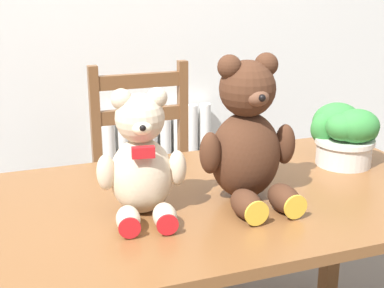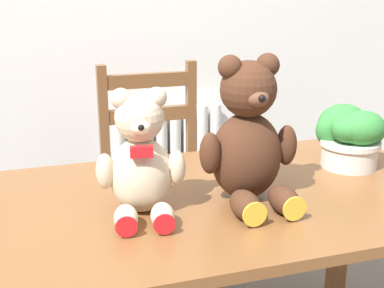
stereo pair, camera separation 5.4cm
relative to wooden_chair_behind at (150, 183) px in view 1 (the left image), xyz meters
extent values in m
cylinder|color=white|center=(-0.07, 0.49, -0.14)|extent=(0.06, 0.06, 0.68)
cylinder|color=white|center=(0.00, 0.49, -0.14)|extent=(0.06, 0.06, 0.68)
cylinder|color=white|center=(0.08, 0.49, -0.14)|extent=(0.06, 0.06, 0.68)
cylinder|color=white|center=(0.15, 0.49, -0.14)|extent=(0.06, 0.06, 0.68)
cylinder|color=white|center=(0.22, 0.49, -0.14)|extent=(0.06, 0.06, 0.68)
cylinder|color=white|center=(0.30, 0.49, -0.14)|extent=(0.06, 0.06, 0.68)
cylinder|color=white|center=(0.37, 0.49, -0.14)|extent=(0.06, 0.06, 0.68)
cylinder|color=white|center=(0.44, 0.49, -0.14)|extent=(0.06, 0.06, 0.68)
cube|color=white|center=(0.19, 0.49, -0.46)|extent=(0.59, 0.10, 0.04)
cube|color=brown|center=(-0.05, -0.74, 0.23)|extent=(1.52, 0.80, 0.03)
cube|color=brown|center=(0.66, -0.39, -0.13)|extent=(0.06, 0.06, 0.69)
cube|color=brown|center=(0.00, -0.05, -0.02)|extent=(0.43, 0.39, 0.03)
cube|color=brown|center=(0.19, -0.22, -0.26)|extent=(0.04, 0.04, 0.44)
cube|color=brown|center=(-0.19, -0.22, -0.26)|extent=(0.04, 0.04, 0.44)
cube|color=brown|center=(0.19, 0.13, 0.01)|extent=(0.04, 0.04, 0.97)
cube|color=brown|center=(-0.19, 0.13, 0.01)|extent=(0.04, 0.04, 0.97)
cube|color=brown|center=(0.00, 0.13, 0.42)|extent=(0.35, 0.03, 0.06)
cube|color=brown|center=(0.00, 0.13, 0.27)|extent=(0.35, 0.03, 0.06)
ellipsoid|color=beige|center=(-0.23, -0.78, 0.34)|extent=(0.19, 0.17, 0.20)
sphere|color=beige|center=(-0.23, -0.78, 0.50)|extent=(0.13, 0.13, 0.13)
sphere|color=beige|center=(-0.19, -0.78, 0.55)|extent=(0.05, 0.05, 0.05)
sphere|color=beige|center=(-0.27, -0.77, 0.55)|extent=(0.05, 0.05, 0.05)
ellipsoid|color=white|center=(-0.24, -0.82, 0.49)|extent=(0.06, 0.06, 0.04)
sphere|color=black|center=(-0.24, -0.85, 0.49)|extent=(0.02, 0.02, 0.02)
ellipsoid|color=beige|center=(-0.14, -0.81, 0.37)|extent=(0.05, 0.05, 0.10)
ellipsoid|color=beige|center=(-0.32, -0.78, 0.37)|extent=(0.05, 0.05, 0.10)
ellipsoid|color=beige|center=(-0.20, -0.89, 0.27)|extent=(0.08, 0.11, 0.06)
cylinder|color=red|center=(-0.21, -0.94, 0.27)|extent=(0.05, 0.01, 0.05)
ellipsoid|color=beige|center=(-0.29, -0.87, 0.27)|extent=(0.08, 0.11, 0.06)
cylinder|color=red|center=(-0.30, -0.92, 0.27)|extent=(0.05, 0.01, 0.05)
cube|color=red|center=(-0.24, -0.84, 0.43)|extent=(0.06, 0.03, 0.03)
ellipsoid|color=#472819|center=(0.07, -0.78, 0.37)|extent=(0.20, 0.17, 0.25)
sphere|color=#472819|center=(0.07, -0.78, 0.55)|extent=(0.15, 0.15, 0.15)
sphere|color=#472819|center=(0.12, -0.78, 0.62)|extent=(0.06, 0.06, 0.06)
sphere|color=#472819|center=(0.01, -0.78, 0.62)|extent=(0.06, 0.06, 0.06)
ellipsoid|color=brown|center=(0.07, -0.84, 0.54)|extent=(0.07, 0.06, 0.05)
sphere|color=black|center=(0.07, -0.86, 0.55)|extent=(0.02, 0.02, 0.02)
ellipsoid|color=#472819|center=(0.18, -0.80, 0.39)|extent=(0.06, 0.06, 0.12)
ellipsoid|color=#472819|center=(-0.04, -0.80, 0.39)|extent=(0.06, 0.06, 0.12)
ellipsoid|color=#472819|center=(0.12, -0.91, 0.28)|extent=(0.07, 0.12, 0.07)
cylinder|color=gold|center=(0.12, -0.97, 0.28)|extent=(0.07, 0.01, 0.07)
ellipsoid|color=#472819|center=(0.01, -0.91, 0.28)|extent=(0.07, 0.12, 0.07)
cylinder|color=gold|center=(0.01, -0.97, 0.28)|extent=(0.07, 0.01, 0.07)
cylinder|color=beige|center=(0.50, -0.65, 0.29)|extent=(0.18, 0.18, 0.09)
cylinder|color=beige|center=(0.50, -0.65, 0.32)|extent=(0.19, 0.19, 0.02)
ellipsoid|color=#337F38|center=(0.54, -0.64, 0.36)|extent=(0.15, 0.13, 0.10)
ellipsoid|color=#337F38|center=(0.50, -0.59, 0.37)|extent=(0.17, 0.15, 0.14)
ellipsoid|color=#337F38|center=(0.45, -0.60, 0.36)|extent=(0.11, 0.08, 0.11)
ellipsoid|color=#337F38|center=(0.47, -0.67, 0.38)|extent=(0.11, 0.11, 0.09)
ellipsoid|color=#337F38|center=(0.51, -0.68, 0.38)|extent=(0.15, 0.13, 0.11)
camera|label=1|loc=(-0.55, -2.05, 0.85)|focal=50.00mm
camera|label=2|loc=(-0.50, -2.07, 0.85)|focal=50.00mm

